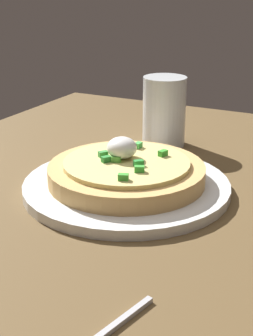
{
  "coord_description": "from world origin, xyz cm",
  "views": [
    {
      "loc": [
        -52.22,
        -35.53,
        31.75
      ],
      "look_at": [
        4.95,
        -6.46,
        6.74
      ],
      "focal_mm": 53.89,
      "sensor_mm": 36.0,
      "label": 1
    }
  ],
  "objects": [
    {
      "name": "fork",
      "position": [
        -22.91,
        -18.37,
        3.6
      ],
      "size": [
        10.94,
        3.48,
        0.5
      ],
      "rotation": [
        0.0,
        0.0,
        2.91
      ],
      "color": "#B7B7BC",
      "rests_on": "dining_table"
    },
    {
      "name": "pizza",
      "position": [
        4.98,
        -6.42,
        6.29
      ],
      "size": [
        21.59,
        21.59,
        6.01
      ],
      "color": "tan",
      "rests_on": "plate"
    },
    {
      "name": "dining_table",
      "position": [
        0.0,
        0.0,
        1.67
      ],
      "size": [
        107.23,
        65.76,
        3.35
      ],
      "primitive_type": "cube",
      "color": "brown",
      "rests_on": "ground"
    },
    {
      "name": "plate",
      "position": [
        4.95,
        -6.46,
        4.04
      ],
      "size": [
        28.52,
        28.52,
        1.39
      ],
      "primitive_type": "cylinder",
      "color": "white",
      "rests_on": "dining_table"
    },
    {
      "name": "cup_far",
      "position": [
        25.91,
        -3.09,
        8.71
      ],
      "size": [
        7.42,
        7.42,
        11.95
      ],
      "color": "silver",
      "rests_on": "dining_table"
    }
  ]
}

